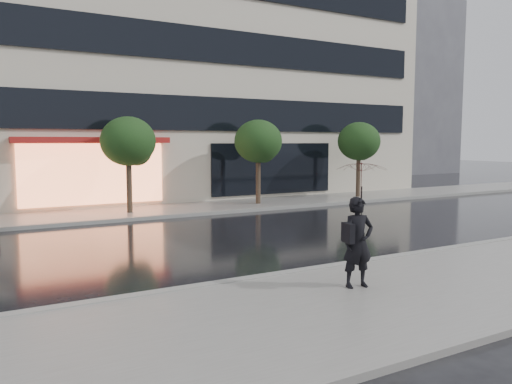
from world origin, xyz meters
TOP-DOWN VIEW (x-y plane):
  - ground at (0.00, 0.00)m, footprint 120.00×120.00m
  - sidewalk_near at (0.00, -3.25)m, footprint 60.00×4.50m
  - sidewalk_far at (0.00, 10.25)m, footprint 60.00×3.50m
  - curb_near at (0.00, -1.00)m, footprint 60.00×0.25m
  - curb_far at (0.00, 8.50)m, footprint 60.00×0.25m
  - office_building at (-0.00, 17.97)m, footprint 30.00×12.76m
  - bg_building_right at (26.00, 28.00)m, footprint 12.00×12.00m
  - tree_mid_west at (-2.94, 10.03)m, footprint 2.20×2.20m
  - tree_mid_east at (3.06, 10.03)m, footprint 2.20×2.20m
  - tree_far_east at (9.06, 10.03)m, footprint 2.20×2.20m
  - pedestrian_with_umbrella at (-1.85, -2.61)m, footprint 1.11×1.13m

SIDE VIEW (x-z plane):
  - ground at x=0.00m, z-range 0.00..0.00m
  - sidewalk_near at x=0.00m, z-range 0.00..0.12m
  - sidewalk_far at x=0.00m, z-range 0.00..0.12m
  - curb_near at x=0.00m, z-range 0.00..0.14m
  - curb_far at x=0.00m, z-range 0.00..0.14m
  - pedestrian_with_umbrella at x=-1.85m, z-range 0.49..2.98m
  - tree_mid_west at x=-2.94m, z-range 0.93..4.92m
  - tree_mid_east at x=3.06m, z-range 0.93..4.92m
  - tree_far_east at x=9.06m, z-range 0.93..4.92m
  - bg_building_right at x=26.00m, z-range 0.00..16.00m
  - office_building at x=0.00m, z-range 0.00..18.00m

